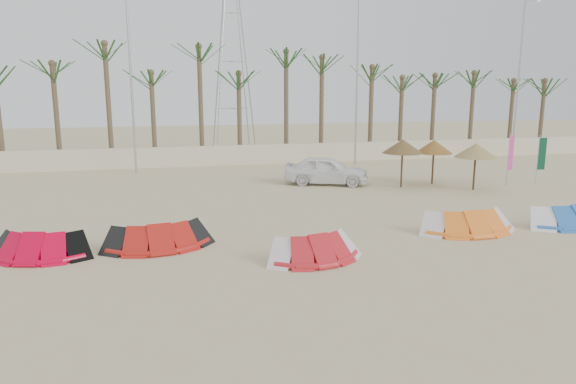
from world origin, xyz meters
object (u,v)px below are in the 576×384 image
object	(u,v)px
parasol_mid	(476,151)
car	(326,170)
kite_red_right	(313,245)
kite_red_left	(40,242)
kite_orange	(464,219)
kite_blue	(564,212)
parasol_right	(434,147)
kite_red_mid	(158,233)
parasol_left	(403,146)

from	to	relation	value
parasol_mid	car	world-z (taller)	parasol_mid
parasol_mid	kite_red_right	bearing A→B (deg)	-142.61
kite_red_left	kite_orange	distance (m)	14.16
kite_red_left	kite_blue	size ratio (longest dim) A/B	0.85
parasol_right	car	distance (m)	5.81
kite_red_mid	kite_red_left	bearing A→B (deg)	-177.05
parasol_mid	parasol_right	size ratio (longest dim) A/B	1.00
kite_red_right	kite_orange	bearing A→B (deg)	15.49
kite_orange	kite_red_mid	bearing A→B (deg)	176.29
car	kite_red_left	bearing A→B (deg)	150.17
parasol_mid	parasol_right	bearing A→B (deg)	121.13
parasol_left	parasol_right	world-z (taller)	parasol_left
car	parasol_mid	bearing A→B (deg)	-92.85
kite_blue	parasol_mid	distance (m)	6.74
kite_red_right	parasol_right	bearing A→B (deg)	46.77
kite_orange	parasol_left	xyz separation A→B (m)	(1.47, 8.06, 1.69)
kite_red_left	kite_red_right	xyz separation A→B (m)	(8.02, -2.21, -0.00)
kite_orange	kite_blue	distance (m)	4.28
kite_red_left	parasol_right	world-z (taller)	parasol_right
kite_red_right	kite_blue	size ratio (longest dim) A/B	0.80
parasol_mid	car	xyz separation A→B (m)	(-6.73, 3.22, -1.24)
kite_red_mid	car	size ratio (longest dim) A/B	0.80
kite_orange	parasol_right	size ratio (longest dim) A/B	1.49
kite_red_left	parasol_right	bearing A→B (deg)	24.50
kite_orange	kite_red_right	bearing A→B (deg)	-164.51
kite_red_left	kite_red_mid	xyz separation A→B (m)	(3.51, 0.18, 0.00)
kite_red_left	parasol_mid	bearing A→B (deg)	17.85
parasol_mid	car	bearing A→B (deg)	154.43
kite_red_mid	parasol_left	xyz separation A→B (m)	(12.12, 7.37, 1.70)
kite_blue	car	bearing A→B (deg)	122.83
kite_red_mid	parasol_left	size ratio (longest dim) A/B	1.43
kite_orange	car	distance (m)	10.02
kite_orange	parasol_right	distance (m)	9.39
kite_orange	kite_red_left	bearing A→B (deg)	177.94
kite_red_mid	kite_blue	bearing A→B (deg)	-2.48
parasol_left	car	size ratio (longest dim) A/B	0.56
kite_orange	parasol_left	size ratio (longest dim) A/B	1.42
kite_red_mid	parasol_right	bearing A→B (deg)	29.07
kite_orange	car	size ratio (longest dim) A/B	0.80
kite_orange	kite_blue	world-z (taller)	same
kite_red_right	parasol_left	size ratio (longest dim) A/B	1.27
kite_orange	parasol_left	bearing A→B (deg)	79.65
kite_blue	kite_red_left	bearing A→B (deg)	178.56
kite_red_mid	kite_orange	xyz separation A→B (m)	(10.64, -0.69, 0.00)
kite_red_mid	parasol_right	world-z (taller)	parasol_right
kite_red_left	car	bearing A→B (deg)	37.46
kite_blue	kite_red_right	bearing A→B (deg)	-170.50
kite_red_mid	parasol_mid	xyz separation A→B (m)	(15.36, 5.90, 1.57)
kite_blue	parasol_right	world-z (taller)	parasol_right
kite_red_left	parasol_mid	world-z (taller)	parasol_mid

